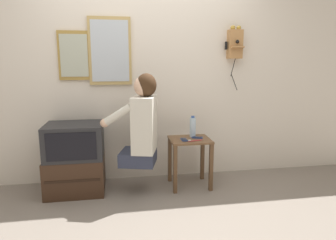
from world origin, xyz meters
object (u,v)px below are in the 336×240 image
(wall_phone_antique, at_px, (235,44))
(toothbrush, at_px, (194,141))
(person, at_px, (142,122))
(cell_phone_spare, at_px, (197,137))
(water_bottle, at_px, (193,127))
(television, at_px, (74,141))
(framed_picture, at_px, (74,56))
(cell_phone_held, at_px, (184,140))
(wall_mirror, at_px, (110,51))

(wall_phone_antique, relative_size, toothbrush, 4.54)
(person, xyz_separation_m, cell_phone_spare, (0.63, 0.10, -0.22))
(water_bottle, bearing_deg, television, -178.27)
(television, bearing_deg, cell_phone_spare, -1.24)
(toothbrush, bearing_deg, television, 68.27)
(toothbrush, bearing_deg, wall_phone_antique, -69.51)
(wall_phone_antique, height_order, framed_picture, wall_phone_antique)
(cell_phone_held, relative_size, cell_phone_spare, 0.91)
(framed_picture, relative_size, cell_phone_held, 4.23)
(framed_picture, height_order, water_bottle, framed_picture)
(toothbrush, bearing_deg, person, 72.32)
(television, height_order, cell_phone_spare, television)
(wall_mirror, xyz_separation_m, toothbrush, (0.87, -0.45, -0.95))
(person, xyz_separation_m, wall_mirror, (-0.31, 0.42, 0.73))
(person, relative_size, toothbrush, 5.78)
(wall_phone_antique, height_order, cell_phone_held, wall_phone_antique)
(wall_phone_antique, distance_m, cell_phone_held, 1.29)
(television, distance_m, cell_phone_spare, 1.33)
(wall_mirror, bearing_deg, person, -53.50)
(cell_phone_spare, height_order, water_bottle, water_bottle)
(water_bottle, bearing_deg, framed_picture, 168.90)
(wall_mirror, height_order, toothbrush, wall_mirror)
(wall_phone_antique, bearing_deg, cell_phone_spare, -151.55)
(person, distance_m, television, 0.75)
(television, height_order, cell_phone_held, television)
(television, height_order, framed_picture, framed_picture)
(television, relative_size, toothbrush, 3.55)
(person, relative_size, cell_phone_spare, 6.97)
(person, height_order, toothbrush, person)
(wall_phone_antique, distance_m, framed_picture, 1.84)
(wall_mirror, relative_size, cell_phone_held, 5.91)
(cell_phone_held, bearing_deg, person, -177.34)
(wall_mirror, bearing_deg, water_bottle, -15.52)
(person, xyz_separation_m, wall_phone_antique, (1.13, 0.37, 0.83))
(cell_phone_spare, bearing_deg, toothbrush, 172.37)
(wall_mirror, distance_m, water_bottle, 1.26)
(cell_phone_spare, xyz_separation_m, toothbrush, (-0.07, -0.13, 0.00))
(wall_phone_antique, relative_size, wall_mirror, 1.01)
(cell_phone_held, height_order, water_bottle, water_bottle)
(framed_picture, distance_m, cell_phone_spare, 1.63)
(television, relative_size, cell_phone_held, 4.69)
(television, relative_size, wall_mirror, 0.79)
(cell_phone_held, bearing_deg, television, 173.99)
(television, xyz_separation_m, cell_phone_held, (1.16, -0.10, -0.01))
(wall_mirror, distance_m, cell_phone_held, 1.28)
(wall_phone_antique, xyz_separation_m, framed_picture, (-1.83, 0.04, -0.14))
(person, height_order, water_bottle, person)
(water_bottle, bearing_deg, cell_phone_spare, -61.52)
(cell_phone_spare, distance_m, toothbrush, 0.15)
(framed_picture, bearing_deg, cell_phone_held, -18.57)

